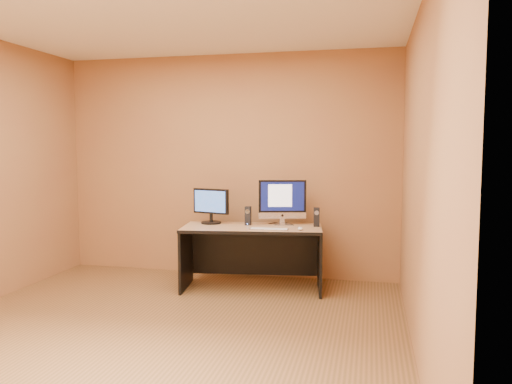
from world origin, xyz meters
TOP-DOWN VIEW (x-y plane):
  - floor at (0.00, 0.00)m, footprint 4.00×4.00m
  - walls at (0.00, 0.00)m, footprint 4.00×4.00m
  - ceiling at (0.00, 0.00)m, footprint 4.00×4.00m
  - desk at (0.44, 1.41)m, footprint 1.54×0.84m
  - imac at (0.74, 1.59)m, footprint 0.56×0.32m
  - second_monitor at (-0.05, 1.53)m, footprint 0.48×0.32m
  - speaker_left at (0.37, 1.51)m, footprint 0.06×0.07m
  - speaker_right at (1.11, 1.58)m, footprint 0.07×0.07m
  - keyboard at (0.66, 1.25)m, footprint 0.40×0.12m
  - mouse at (0.97, 1.31)m, footprint 0.06×0.10m
  - cable_a at (0.80, 1.67)m, footprint 0.12×0.17m
  - cable_b at (0.62, 1.69)m, footprint 0.08×0.15m

SIDE VIEW (x-z plane):
  - floor at x=0.00m, z-range 0.00..0.00m
  - desk at x=0.44m, z-range 0.00..0.68m
  - cable_a at x=0.80m, z-range 0.68..0.69m
  - cable_b at x=0.62m, z-range 0.68..0.69m
  - keyboard at x=0.66m, z-range 0.68..0.70m
  - mouse at x=0.97m, z-range 0.68..0.71m
  - speaker_left at x=0.37m, z-range 0.68..0.88m
  - speaker_right at x=1.11m, z-range 0.68..0.88m
  - second_monitor at x=-0.05m, z-range 0.68..1.06m
  - imac at x=0.74m, z-range 0.68..1.18m
  - walls at x=0.00m, z-range 0.00..2.60m
  - ceiling at x=0.00m, z-range 2.60..2.60m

